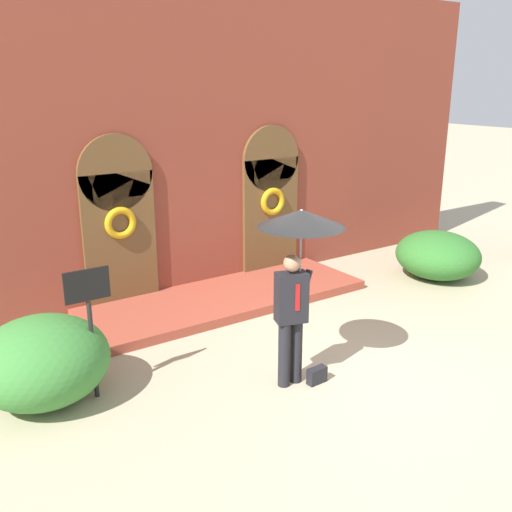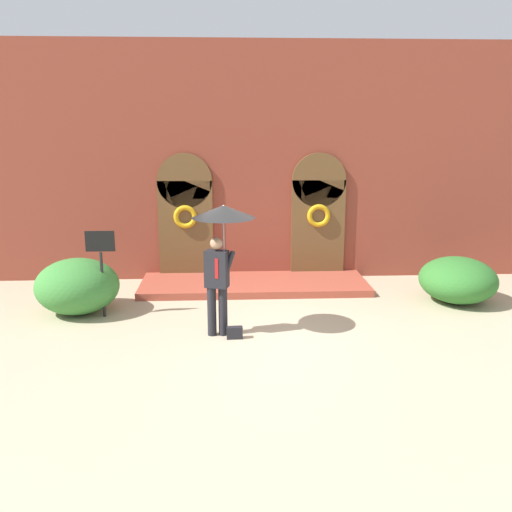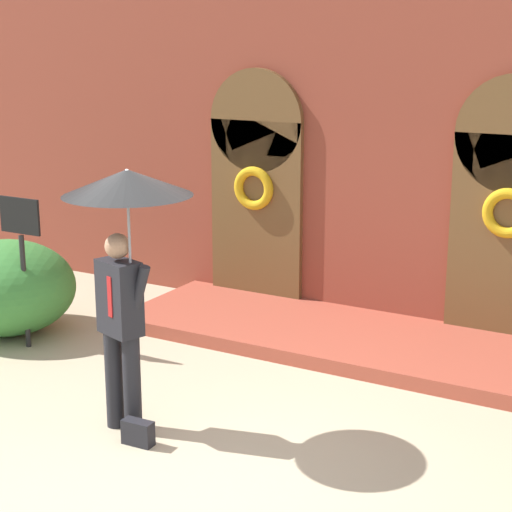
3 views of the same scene
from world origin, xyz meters
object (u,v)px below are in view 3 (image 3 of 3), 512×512
sign_post (22,247)px  shrub_left (6,287)px  person_with_umbrella (126,222)px  handbag (138,433)px

sign_post → shrub_left: 0.87m
person_with_umbrella → sign_post: person_with_umbrella is taller
handbag → sign_post: sign_post is taller
person_with_umbrella → shrub_left: (-2.91, 1.38, -1.36)m
person_with_umbrella → shrub_left: size_ratio=1.43×
handbag → shrub_left: (-3.12, 1.58, 0.44)m
handbag → shrub_left: shrub_left is taller
sign_post → shrub_left: size_ratio=1.04×
person_with_umbrella → handbag: 1.82m
handbag → shrub_left: bearing=150.6°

